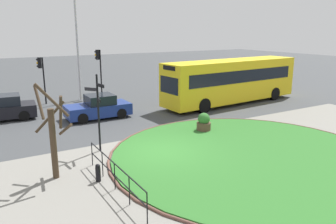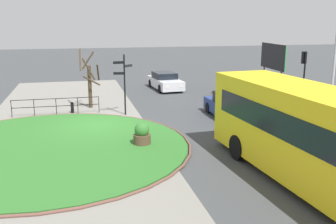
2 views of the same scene
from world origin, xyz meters
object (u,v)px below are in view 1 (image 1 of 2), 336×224
at_px(traffic_light_far, 41,70).
at_px(planter_near_signpost, 204,123).
at_px(street_tree_bare, 53,133).
at_px(lamppost_tall, 77,38).
at_px(signpost_directional, 98,108).
at_px(bus_yellow, 232,80).
at_px(traffic_light_near, 99,63).
at_px(bollard_foreground, 98,173).
at_px(car_near_lane, 2,109).
at_px(car_far_lane, 98,108).

height_order(traffic_light_far, planter_near_signpost, traffic_light_far).
distance_m(planter_near_signpost, street_tree_bare, 8.59).
relative_size(lamppost_tall, planter_near_signpost, 8.56).
bearing_deg(signpost_directional, bus_yellow, 21.89).
bearing_deg(traffic_light_near, signpost_directional, 79.52).
distance_m(signpost_directional, bollard_foreground, 3.63).
xyz_separation_m(car_near_lane, traffic_light_far, (3.08, 3.34, 1.85)).
bearing_deg(bus_yellow, lamppost_tall, -40.85).
relative_size(traffic_light_far, street_tree_bare, 0.93).
xyz_separation_m(traffic_light_far, street_tree_bare, (-2.12, -13.65, -0.79)).
height_order(lamppost_tall, planter_near_signpost, lamppost_tall).
xyz_separation_m(signpost_directional, car_near_lane, (-3.31, 8.42, -1.34)).
xyz_separation_m(car_far_lane, traffic_light_near, (2.30, 6.24, 2.17)).
bearing_deg(street_tree_bare, bus_yellow, 25.00).
relative_size(bollard_foreground, car_far_lane, 0.18).
bearing_deg(bus_yellow, car_near_lane, -17.28).
xyz_separation_m(car_near_lane, car_far_lane, (5.27, -2.64, -0.04)).
distance_m(car_near_lane, lamppost_tall, 7.99).
distance_m(car_near_lane, street_tree_bare, 10.40).
height_order(signpost_directional, car_near_lane, signpost_directional).
bearing_deg(car_far_lane, lamppost_tall, -95.40).
bearing_deg(car_near_lane, bollard_foreground, 106.08).
bearing_deg(street_tree_bare, car_far_lane, 60.62).
height_order(bus_yellow, planter_near_signpost, bus_yellow).
distance_m(car_far_lane, planter_near_signpost, 6.99).
bearing_deg(planter_near_signpost, bollard_foreground, -156.68).
relative_size(car_near_lane, street_tree_bare, 1.10).
distance_m(car_far_lane, traffic_light_near, 7.00).
distance_m(lamppost_tall, street_tree_bare, 14.95).
relative_size(bus_yellow, street_tree_bare, 3.12).
xyz_separation_m(car_far_lane, lamppost_tall, (0.64, 6.11, 4.15)).
xyz_separation_m(traffic_light_near, planter_near_signpost, (1.66, -12.00, -2.36)).
distance_m(bus_yellow, car_near_lane, 15.83).
relative_size(bollard_foreground, car_near_lane, 0.17).
bearing_deg(lamppost_tall, bollard_foreground, -104.03).
height_order(car_near_lane, planter_near_signpost, car_near_lane).
bearing_deg(bollard_foreground, car_near_lane, 100.81).
distance_m(traffic_light_far, street_tree_bare, 13.83).
height_order(planter_near_signpost, street_tree_bare, street_tree_bare).
distance_m(traffic_light_near, street_tree_bare, 15.44).
xyz_separation_m(car_far_lane, planter_near_signpost, (3.96, -5.76, -0.18)).
relative_size(traffic_light_near, lamppost_tall, 0.43).
xyz_separation_m(bollard_foreground, traffic_light_far, (0.89, 14.78, 2.20)).
height_order(bollard_foreground, car_near_lane, car_near_lane).
xyz_separation_m(bollard_foreground, car_far_lane, (3.09, 8.80, 0.31)).
xyz_separation_m(signpost_directional, lamppost_tall, (2.59, 11.90, 2.77)).
bearing_deg(traffic_light_far, bus_yellow, 157.34).
height_order(lamppost_tall, street_tree_bare, lamppost_tall).
bearing_deg(planter_near_signpost, lamppost_tall, 105.65).
xyz_separation_m(bus_yellow, traffic_light_far, (-12.30, 6.92, 0.81)).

